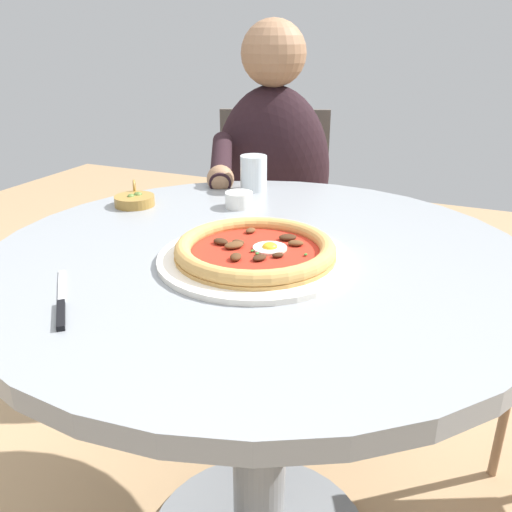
# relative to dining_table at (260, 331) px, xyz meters

# --- Properties ---
(dining_table) EXTENTS (0.99, 0.99, 0.75)m
(dining_table) POSITION_rel_dining_table_xyz_m (0.00, 0.00, 0.00)
(dining_table) COLOR gray
(dining_table) RESTS_ON ground
(pizza_on_plate) EXTENTS (0.34, 0.34, 0.04)m
(pizza_on_plate) POSITION_rel_dining_table_xyz_m (-0.05, -0.01, 0.19)
(pizza_on_plate) COLOR white
(pizza_on_plate) RESTS_ON dining_table
(water_glass) EXTENTS (0.07, 0.07, 0.09)m
(water_glass) POSITION_rel_dining_table_xyz_m (0.36, 0.17, 0.21)
(water_glass) COLOR silver
(water_glass) RESTS_ON dining_table
(steak_knife) EXTENTS (0.16, 0.14, 0.01)m
(steak_knife) POSITION_rel_dining_table_xyz_m (-0.32, 0.17, 0.17)
(steak_knife) COLOR silver
(steak_knife) RESTS_ON dining_table
(ramekin_capers) EXTENTS (0.06, 0.06, 0.03)m
(ramekin_capers) POSITION_rel_dining_table_xyz_m (0.22, 0.15, 0.19)
(ramekin_capers) COLOR white
(ramekin_capers) RESTS_ON dining_table
(olive_pan) EXTENTS (0.11, 0.09, 0.05)m
(olive_pan) POSITION_rel_dining_table_xyz_m (0.14, 0.37, 0.18)
(olive_pan) COLOR olive
(olive_pan) RESTS_ON dining_table
(diner_person) EXTENTS (0.57, 0.42, 1.15)m
(diner_person) POSITION_rel_dining_table_xyz_m (0.69, 0.26, -0.07)
(diner_person) COLOR #282833
(diner_person) RESTS_ON ground
(cafe_chair_diner) EXTENTS (0.54, 0.54, 0.87)m
(cafe_chair_diner) POSITION_rel_dining_table_xyz_m (0.83, 0.31, -0.06)
(cafe_chair_diner) COLOR #504A45
(cafe_chair_diner) RESTS_ON ground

